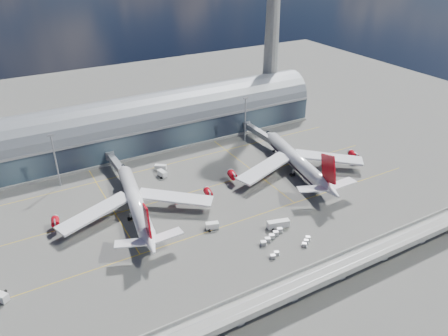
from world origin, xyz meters
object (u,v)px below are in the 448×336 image
service_truck_5 (161,167)px  airliner_left (136,204)px  service_truck_4 (162,174)px  cargo_train_2 (306,241)px  service_truck_2 (278,224)px  cargo_train_0 (275,255)px  airliner_right (297,162)px  service_truck_1 (212,226)px  floodlight_mast_left (55,159)px  cargo_train_1 (272,237)px  floodlight_mast_right (245,118)px  control_tower (272,32)px  service_truck_3 (330,173)px

service_truck_5 → airliner_left: bearing=-179.0°
service_truck_4 → cargo_train_2: service_truck_4 is taller
service_truck_2 → cargo_train_0: service_truck_2 is taller
service_truck_2 → cargo_train_2: bearing=-150.6°
airliner_right → service_truck_1: bearing=-149.7°
floodlight_mast_left → cargo_train_1: (61.97, -80.79, -12.72)m
floodlight_mast_left → service_truck_1: size_ratio=4.66×
floodlight_mast_right → service_truck_4: 59.14m
service_truck_4 → service_truck_5: (1.85, 6.54, -0.11)m
floodlight_mast_right → service_truck_4: size_ratio=4.60×
control_tower → service_truck_3: control_tower is taller
floodlight_mast_right → service_truck_5: (-53.99, -8.72, -12.22)m
service_truck_3 → service_truck_1: bearing=-173.5°
floodlight_mast_left → cargo_train_0: size_ratio=5.49×
service_truck_3 → floodlight_mast_right: bearing=103.2°
airliner_right → cargo_train_0: size_ratio=15.36×
floodlight_mast_right → cargo_train_0: size_ratio=5.49×
service_truck_3 → cargo_train_1: (-52.50, -26.72, -0.44)m
control_tower → service_truck_1: (-89.86, -92.18, -50.16)m
airliner_left → airliner_right: (80.23, -2.38, -0.11)m
control_tower → service_truck_2: bearing=-122.6°
service_truck_4 → cargo_train_2: (27.49, -74.14, -0.76)m
floodlight_mast_right → service_truck_5: 56.04m
floodlight_mast_left → floodlight_mast_right: 100.00m
service_truck_5 → service_truck_3: bearing=-86.6°
floodlight_mast_left → floodlight_mast_right: bearing=0.0°
floodlight_mast_right → service_truck_3: (14.47, -54.07, -12.28)m
cargo_train_1 → cargo_train_2: cargo_train_1 is taller
service_truck_5 → cargo_train_0: bearing=-135.6°
service_truck_1 → service_truck_3: 70.06m
airliner_left → cargo_train_0: bearing=-45.9°
cargo_train_2 → floodlight_mast_right: bearing=16.5°
airliner_left → service_truck_5: 40.37m
service_truck_3 → floodlight_mast_left: bearing=153.0°
control_tower → cargo_train_0: bearing=-123.5°
service_truck_5 → floodlight_mast_left: bearing=116.2°
floodlight_mast_left → airliner_left: (22.48, -41.20, -7.58)m
service_truck_5 → cargo_train_1: (15.96, -72.06, -0.50)m
cargo_train_0 → cargo_train_1: 10.65m
service_truck_4 → cargo_train_0: service_truck_4 is taller
floodlight_mast_left → airliner_right: bearing=-23.0°
service_truck_3 → cargo_train_0: service_truck_3 is taller
floodlight_mast_left → service_truck_4: size_ratio=4.60×
service_truck_2 → service_truck_4: size_ratio=1.65×
control_tower → cargo_train_0: 150.49m
airliner_left → service_truck_2: (45.79, -35.02, -4.38)m
service_truck_3 → service_truck_4: 80.30m
control_tower → cargo_train_2: bearing=-118.4°
service_truck_1 → service_truck_2: 26.08m
control_tower → cargo_train_0: (-78.24, -118.07, -50.84)m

